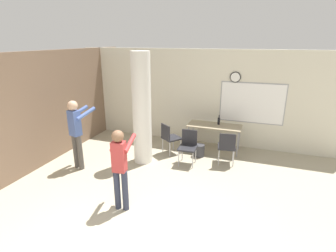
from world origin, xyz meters
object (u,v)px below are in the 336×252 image
at_px(bottle_on_table, 219,121).
at_px(person_watching_back, 76,129).
at_px(chair_table_right, 227,146).
at_px(chair_table_front, 188,145).
at_px(chair_table_left, 170,136).
at_px(person_playing_front, 120,164).
at_px(folding_table, 215,127).

relative_size(bottle_on_table, person_watching_back, 0.16).
bearing_deg(chair_table_right, person_watching_back, -157.84).
bearing_deg(person_watching_back, chair_table_front, 24.38).
xyz_separation_m(chair_table_left, person_watching_back, (-1.83, -1.53, 0.50)).
xyz_separation_m(bottle_on_table, person_playing_front, (-1.23, -3.45, 0.08)).
height_order(bottle_on_table, person_watching_back, person_watching_back).
bearing_deg(person_playing_front, chair_table_right, 57.44).
bearing_deg(person_watching_back, chair_table_right, 22.16).
relative_size(bottle_on_table, person_playing_front, 0.17).
distance_m(bottle_on_table, person_playing_front, 3.67).
height_order(folding_table, person_watching_back, person_watching_back).
relative_size(person_playing_front, person_watching_back, 0.92).
distance_m(chair_table_right, person_watching_back, 3.71).
xyz_separation_m(folding_table, chair_table_left, (-1.11, -0.68, -0.18)).
distance_m(folding_table, bottle_on_table, 0.22).
height_order(chair_table_left, person_playing_front, person_playing_front).
distance_m(bottle_on_table, chair_table_front, 1.38).
distance_m(chair_table_left, person_playing_front, 2.68).
bearing_deg(bottle_on_table, folding_table, -127.46).
xyz_separation_m(folding_table, chair_table_right, (0.46, -0.82, -0.18)).
bearing_deg(folding_table, person_watching_back, -143.09).
bearing_deg(folding_table, chair_table_right, -60.72).
height_order(bottle_on_table, person_playing_front, person_playing_front).
height_order(bottle_on_table, chair_table_left, bottle_on_table).
distance_m(chair_table_right, person_playing_front, 3.01).
xyz_separation_m(bottle_on_table, chair_table_left, (-1.21, -0.80, -0.34)).
relative_size(bottle_on_table, chair_table_left, 0.31).
relative_size(bottle_on_table, chair_table_front, 0.31).
bearing_deg(folding_table, bottle_on_table, 52.54).
bearing_deg(chair_table_front, chair_table_left, 147.62).
xyz_separation_m(bottle_on_table, chair_table_right, (0.37, -0.94, -0.34)).
bearing_deg(chair_table_left, person_playing_front, -90.56).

